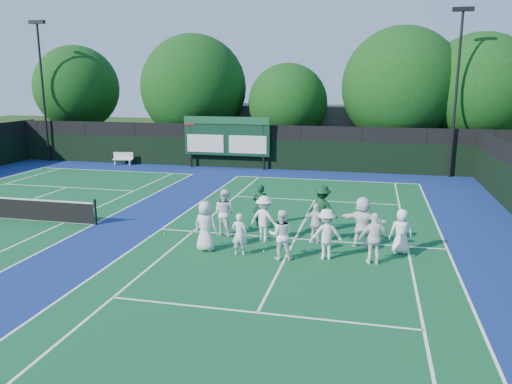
# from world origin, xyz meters

# --- Properties ---
(ground) EXTENTS (120.00, 120.00, 0.00)m
(ground) POSITION_xyz_m (0.00, 0.00, 0.00)
(ground) COLOR #1A340E
(ground) RESTS_ON ground
(court_apron) EXTENTS (34.00, 32.00, 0.01)m
(court_apron) POSITION_xyz_m (-6.00, 1.00, 0.00)
(court_apron) COLOR navy
(court_apron) RESTS_ON ground
(near_court) EXTENTS (11.05, 23.85, 0.01)m
(near_court) POSITION_xyz_m (0.00, 1.00, 0.01)
(near_court) COLOR #104F27
(near_court) RESTS_ON ground
(back_fence) EXTENTS (34.00, 0.08, 3.00)m
(back_fence) POSITION_xyz_m (-6.00, 16.00, 1.36)
(back_fence) COLOR black
(back_fence) RESTS_ON ground
(scoreboard) EXTENTS (6.00, 0.21, 3.55)m
(scoreboard) POSITION_xyz_m (-7.01, 15.59, 2.19)
(scoreboard) COLOR black
(scoreboard) RESTS_ON ground
(clubhouse) EXTENTS (18.00, 6.00, 4.00)m
(clubhouse) POSITION_xyz_m (-2.00, 24.00, 2.00)
(clubhouse) COLOR #59595E
(clubhouse) RESTS_ON ground
(light_pole_left) EXTENTS (1.20, 0.30, 10.12)m
(light_pole_left) POSITION_xyz_m (-21.00, 15.70, 6.30)
(light_pole_left) COLOR black
(light_pole_left) RESTS_ON ground
(light_pole_right) EXTENTS (1.20, 0.30, 10.12)m
(light_pole_right) POSITION_xyz_m (7.50, 15.70, 6.30)
(light_pole_right) COLOR black
(light_pole_right) RESTS_ON ground
(bench) EXTENTS (1.47, 0.60, 0.90)m
(bench) POSITION_xyz_m (-14.71, 15.37, 0.49)
(bench) COLOR silver
(bench) RESTS_ON ground
(tree_a) EXTENTS (6.70, 6.70, 8.70)m
(tree_a) POSITION_xyz_m (-20.49, 19.58, 5.17)
(tree_a) COLOR black
(tree_a) RESTS_ON ground
(tree_b) EXTENTS (7.96, 7.96, 9.38)m
(tree_b) POSITION_xyz_m (-10.55, 19.58, 5.19)
(tree_b) COLOR black
(tree_b) RESTS_ON ground
(tree_c) EXTENTS (5.78, 5.78, 7.20)m
(tree_c) POSITION_xyz_m (-3.31, 19.58, 4.16)
(tree_c) COLOR black
(tree_c) RESTS_ON ground
(tree_d) EXTENTS (8.14, 8.14, 9.60)m
(tree_d) POSITION_xyz_m (4.60, 19.58, 5.32)
(tree_d) COLOR black
(tree_d) RESTS_ON ground
(tree_e) EXTENTS (7.51, 7.51, 9.08)m
(tree_e) POSITION_xyz_m (9.62, 19.58, 5.13)
(tree_e) COLOR black
(tree_e) RESTS_ON ground
(tennis_ball_0) EXTENTS (0.07, 0.07, 0.07)m
(tennis_ball_0) POSITION_xyz_m (-0.85, -0.75, 0.03)
(tennis_ball_0) COLOR #C7CF18
(tennis_ball_0) RESTS_ON ground
(tennis_ball_2) EXTENTS (0.07, 0.07, 0.07)m
(tennis_ball_2) POSITION_xyz_m (3.71, 0.31, 0.03)
(tennis_ball_2) COLOR #C7CF18
(tennis_ball_2) RESTS_ON ground
(tennis_ball_3) EXTENTS (0.07, 0.07, 0.07)m
(tennis_ball_3) POSITION_xyz_m (-5.07, 0.33, 0.03)
(tennis_ball_3) COLOR #C7CF18
(tennis_ball_3) RESTS_ON ground
(tennis_ball_4) EXTENTS (0.07, 0.07, 0.07)m
(tennis_ball_4) POSITION_xyz_m (0.62, 3.24, 0.03)
(tennis_ball_4) COLOR #C7CF18
(tennis_ball_4) RESTS_ON ground
(player_front_0) EXTENTS (0.95, 0.69, 1.80)m
(player_front_0) POSITION_xyz_m (-2.88, -1.03, 0.90)
(player_front_0) COLOR silver
(player_front_0) RESTS_ON ground
(player_front_1) EXTENTS (0.55, 0.37, 1.50)m
(player_front_1) POSITION_xyz_m (-1.59, -1.23, 0.75)
(player_front_1) COLOR silver
(player_front_1) RESTS_ON ground
(player_front_2) EXTENTS (0.91, 0.76, 1.71)m
(player_front_2) POSITION_xyz_m (-0.13, -1.29, 0.86)
(player_front_2) COLOR white
(player_front_2) RESTS_ON ground
(player_front_3) EXTENTS (1.26, 0.94, 1.74)m
(player_front_3) POSITION_xyz_m (1.33, -0.93, 0.87)
(player_front_3) COLOR silver
(player_front_3) RESTS_ON ground
(player_front_4) EXTENTS (1.07, 0.60, 1.72)m
(player_front_4) POSITION_xyz_m (2.91, -1.03, 0.86)
(player_front_4) COLOR white
(player_front_4) RESTS_ON ground
(player_back_0) EXTENTS (1.09, 0.98, 1.83)m
(player_back_0) POSITION_xyz_m (-2.76, 0.91, 0.91)
(player_back_0) COLOR white
(player_back_0) RESTS_ON ground
(player_back_1) EXTENTS (1.26, 0.95, 1.73)m
(player_back_1) POSITION_xyz_m (-1.11, 0.51, 0.87)
(player_back_1) COLOR white
(player_back_1) RESTS_ON ground
(player_back_2) EXTENTS (0.97, 0.71, 1.52)m
(player_back_2) POSITION_xyz_m (0.82, 0.69, 0.76)
(player_back_2) COLOR white
(player_back_2) RESTS_ON ground
(player_back_3) EXTENTS (1.82, 1.12, 1.87)m
(player_back_3) POSITION_xyz_m (2.48, 0.63, 0.93)
(player_back_3) COLOR white
(player_back_3) RESTS_ON ground
(player_back_4) EXTENTS (0.80, 0.54, 1.58)m
(player_back_4) POSITION_xyz_m (3.82, 0.26, 0.79)
(player_back_4) COLOR white
(player_back_4) RESTS_ON ground
(coach_left) EXTENTS (0.69, 0.50, 1.77)m
(coach_left) POSITION_xyz_m (-1.67, 2.40, 0.88)
(coach_left) COLOR #0D331B
(coach_left) RESTS_ON ground
(coach_right) EXTENTS (1.34, 0.95, 1.88)m
(coach_right) POSITION_xyz_m (0.88, 2.18, 0.94)
(coach_right) COLOR #0E341A
(coach_right) RESTS_ON ground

